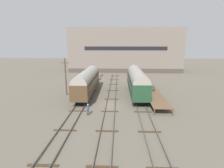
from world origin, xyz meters
The scene contains 11 objects.
ground_plane centered at (0.00, 0.00, 0.00)m, with size 200.00×200.00×0.00m, color #60594C.
track_left centered at (-4.85, 0.00, 0.14)m, with size 2.60×60.00×0.26m.
track_middle centered at (0.00, 0.00, 0.14)m, with size 2.60×60.00×0.26m.
track_right centered at (4.85, 0.00, 0.14)m, with size 2.60×60.00×0.26m.
train_car_green centered at (4.85, 6.04, 2.89)m, with size 3.01×15.28×5.10m.
train_car_brown centered at (-4.85, 5.74, 2.82)m, with size 2.86×15.25×4.94m.
station_platform centered at (7.59, 3.29, 0.96)m, with size 2.85×14.95×1.04m.
bench centered at (7.49, 5.28, 1.52)m, with size 1.40×0.40×0.91m.
person_worker centered at (-2.97, -4.38, 1.01)m, with size 0.32×0.32×1.68m.
utility_pole centered at (-8.95, 5.57, 3.75)m, with size 1.80×0.24×7.17m.
warehouse_building centered at (3.55, 39.39, 7.69)m, with size 39.90×12.86×15.37m.
Camera 1 is at (1.29, -27.22, 9.71)m, focal length 28.00 mm.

